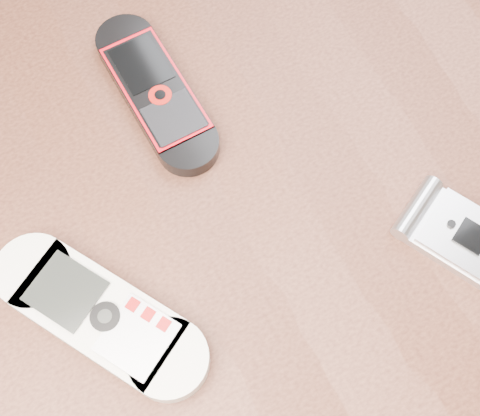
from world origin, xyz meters
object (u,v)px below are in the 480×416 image
at_px(table, 235,261).
at_px(motorola_razr, 472,242).
at_px(nokia_black_red, 156,92).
at_px(nokia_white, 100,315).

relative_size(table, motorola_razr, 11.74).
bearing_deg(motorola_razr, table, 117.63).
xyz_separation_m(table, nokia_black_red, (-0.01, 0.12, 0.11)).
height_order(table, motorola_razr, motorola_razr).
distance_m(table, nokia_black_red, 0.17).
bearing_deg(nokia_black_red, nokia_white, -128.65).
bearing_deg(table, motorola_razr, -35.78).
bearing_deg(nokia_white, table, -18.01).
relative_size(nokia_white, motorola_razr, 1.68).
xyz_separation_m(nokia_white, motorola_razr, (0.26, -0.08, -0.00)).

